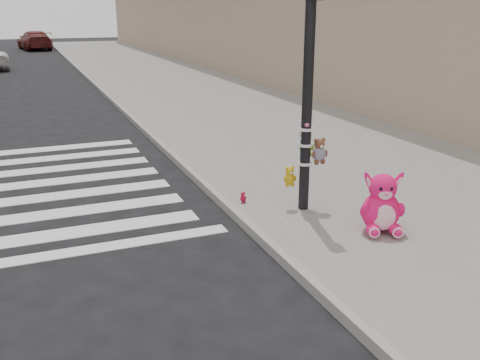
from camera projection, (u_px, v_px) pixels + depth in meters
name	position (u px, v px, depth m)	size (l,w,h in m)	color
ground	(178.00, 302.00, 6.13)	(120.00, 120.00, 0.00)	black
sidewalk_near	(245.00, 113.00, 16.72)	(7.00, 80.00, 0.14)	slate
curb_edge	(135.00, 122.00, 15.48)	(0.12, 80.00, 0.15)	gray
signal_pole	(308.00, 105.00, 8.12)	(0.68, 0.49, 4.00)	black
pink_bunny	(382.00, 207.00, 7.62)	(0.75, 0.81, 0.90)	#F71469
red_teddy	(243.00, 197.00, 8.82)	(0.13, 0.09, 0.19)	#A91031
car_maroon_near	(35.00, 40.00, 43.12)	(2.08, 5.12, 1.49)	#581A19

